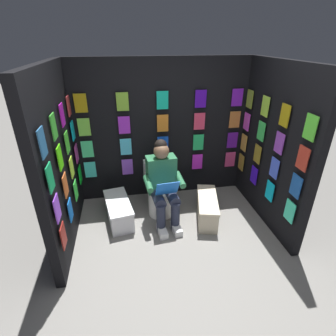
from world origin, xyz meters
TOP-DOWN VIEW (x-y plane):
  - ground_plane at (0.00, 0.00)m, footprint 30.00×30.00m
  - display_wall_back at (0.00, -1.78)m, footprint 2.73×0.14m
  - display_wall_left at (-1.36, -0.86)m, footprint 0.14×1.73m
  - display_wall_right at (1.36, -0.86)m, footprint 0.14×1.73m
  - toilet at (0.12, -1.22)m, footprint 0.42×0.57m
  - person_reading at (0.10, -1.00)m, footprint 0.55×0.71m
  - comic_longbox_near at (0.74, -1.09)m, footprint 0.44×0.80m
  - comic_longbox_far at (-0.52, -0.91)m, footprint 0.44×0.82m

SIDE VIEW (x-z plane):
  - ground_plane at x=0.00m, z-range 0.00..0.00m
  - comic_longbox_near at x=0.74m, z-range 0.00..0.32m
  - comic_longbox_far at x=-0.52m, z-range 0.00..0.34m
  - toilet at x=0.12m, z-range -0.06..0.71m
  - person_reading at x=0.10m, z-range 0.00..1.20m
  - display_wall_left at x=-1.36m, z-range 0.00..2.17m
  - display_wall_right at x=1.36m, z-range 0.00..2.17m
  - display_wall_back at x=0.00m, z-range 0.00..2.17m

